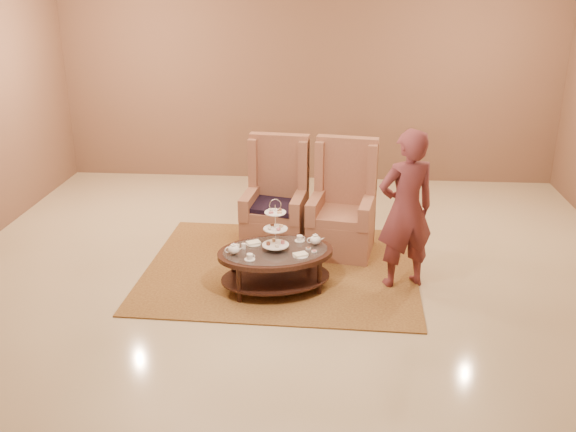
# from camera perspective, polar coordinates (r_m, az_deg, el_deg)

# --- Properties ---
(ground) EXTENTS (8.00, 8.00, 0.00)m
(ground) POSITION_cam_1_polar(r_m,az_deg,el_deg) (7.15, 0.15, -6.25)
(ground) COLOR beige
(ground) RESTS_ON ground
(ceiling) EXTENTS (8.00, 8.00, 0.02)m
(ceiling) POSITION_cam_1_polar(r_m,az_deg,el_deg) (7.15, 0.15, -6.25)
(ceiling) COLOR silver
(ceiling) RESTS_ON ground
(wall_back) EXTENTS (8.00, 0.04, 3.50)m
(wall_back) POSITION_cam_1_polar(r_m,az_deg,el_deg) (10.47, 1.84, 12.60)
(wall_back) COLOR brown
(wall_back) RESTS_ON ground
(rug) EXTENTS (3.20, 2.69, 0.02)m
(rug) POSITION_cam_1_polar(r_m,az_deg,el_deg) (7.54, -0.60, -4.66)
(rug) COLOR olive
(rug) RESTS_ON ground
(tea_table) EXTENTS (1.45, 1.18, 1.05)m
(tea_table) POSITION_cam_1_polar(r_m,az_deg,el_deg) (6.92, -1.11, -3.70)
(tea_table) COLOR black
(tea_table) RESTS_ON ground
(armchair_left) EXTENTS (0.82, 0.84, 1.38)m
(armchair_left) POSITION_cam_1_polar(r_m,az_deg,el_deg) (8.05, -1.04, 0.59)
(armchair_left) COLOR #9D644A
(armchair_left) RESTS_ON ground
(armchair_right) EXTENTS (0.87, 0.89, 1.39)m
(armchair_right) POSITION_cam_1_polar(r_m,az_deg,el_deg) (7.91, 4.88, 0.12)
(armchair_right) COLOR #9D644A
(armchair_right) RESTS_ON ground
(person) EXTENTS (0.76, 0.63, 1.77)m
(person) POSITION_cam_1_polar(r_m,az_deg,el_deg) (6.95, 10.43, 0.54)
(person) COLOR brown
(person) RESTS_ON ground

